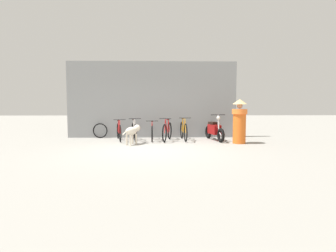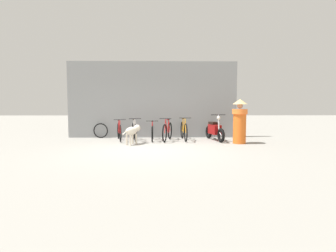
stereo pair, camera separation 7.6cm
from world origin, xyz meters
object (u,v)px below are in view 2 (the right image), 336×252
stray_dog (133,131)px  spare_tire_left (101,131)px  bicycle_2 (152,132)px  bicycle_4 (184,131)px  bicycle_0 (119,131)px  bicycle_3 (167,131)px  motorcycle (215,130)px  bicycle_1 (134,131)px  person_in_robes (240,120)px

stray_dog → spare_tire_left: stray_dog is taller
bicycle_2 → bicycle_4: 1.25m
bicycle_0 → spare_tire_left: bearing=-143.5°
bicycle_3 → motorcycle: motorcycle is taller
motorcycle → stray_dog: (-3.11, -1.02, 0.07)m
bicycle_1 → person_in_robes: size_ratio=1.01×
person_in_robes → motorcycle: bearing=-67.9°
person_in_robes → bicycle_0: bearing=-29.9°
bicycle_0 → stray_dog: 1.30m
bicycle_1 → bicycle_3: size_ratio=0.97×
bicycle_2 → bicycle_3: 0.60m
bicycle_4 → spare_tire_left: (-3.47, 0.75, -0.06)m
bicycle_4 → motorcycle: bearing=82.0°
bicycle_3 → spare_tire_left: bicycle_3 is taller
bicycle_3 → bicycle_4: 0.67m
bicycle_3 → spare_tire_left: size_ratio=2.63×
person_in_robes → stray_dog: bearing=-15.6°
bicycle_0 → bicycle_4: (2.56, 0.01, 0.02)m
bicycle_2 → spare_tire_left: bearing=-111.1°
person_in_robes → spare_tire_left: bearing=-35.4°
bicycle_2 → bicycle_4: bearing=90.5°
bicycle_2 → motorcycle: bearing=87.2°
bicycle_1 → person_in_robes: (3.88, -0.80, 0.47)m
bicycle_1 → spare_tire_left: bearing=-132.8°
bicycle_0 → bicycle_4: 2.56m
person_in_robes → spare_tire_left: 5.70m
spare_tire_left → bicycle_1: bearing=-31.2°
bicycle_0 → stray_dog: (0.66, -1.11, 0.12)m
bicycle_3 → person_in_robes: size_ratio=1.04×
bicycle_4 → motorcycle: 1.21m
bicycle_0 → bicycle_2: bicycle_0 is taller
motorcycle → spare_tire_left: 4.76m
bicycle_3 → bicycle_1: bearing=-74.4°
bicycle_1 → motorcycle: 3.15m
motorcycle → person_in_robes: person_in_robes is taller
bicycle_3 → stray_dog: bearing=-38.2°
stray_dog → bicycle_3: bearing=-22.5°
bicycle_3 → motorcycle: 1.86m
bicycle_1 → motorcycle: size_ratio=0.89×
bicycle_1 → bicycle_4: bicycle_4 is taller
bicycle_2 → bicycle_4: (1.25, 0.04, 0.04)m
bicycle_2 → person_in_robes: 3.36m
bicycle_4 → stray_dog: size_ratio=1.88×
motorcycle → person_in_robes: size_ratio=1.13×
bicycle_3 → motorcycle: bearing=103.6°
bicycle_3 → stray_dog: (-1.24, -1.00, 0.11)m
bicycle_0 → person_in_robes: size_ratio=1.03×
bicycle_1 → spare_tire_left: size_ratio=2.56×
stray_dog → person_in_robes: person_in_robes is taller
bicycle_1 → bicycle_3: 1.29m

